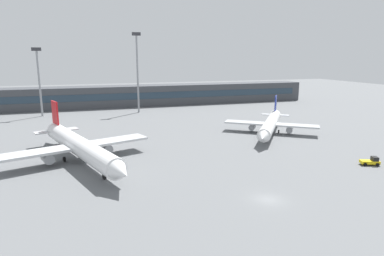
{
  "coord_description": "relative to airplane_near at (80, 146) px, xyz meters",
  "views": [
    {
      "loc": [
        -25.59,
        -41.5,
        21.26
      ],
      "look_at": [
        0.72,
        40.0,
        3.0
      ],
      "focal_mm": 31.16,
      "sensor_mm": 36.0,
      "label": 1
    }
  ],
  "objects": [
    {
      "name": "ground_plane",
      "position": [
        27.25,
        11.61,
        -3.31
      ],
      "size": [
        400.0,
        400.0,
        0.0
      ],
      "primitive_type": "plane",
      "color": "slate"
    },
    {
      "name": "airplane_near",
      "position": [
        0.0,
        0.0,
        0.0
      ],
      "size": [
        30.42,
        42.58,
        10.87
      ],
      "color": "white",
      "rests_on": "ground_plane"
    },
    {
      "name": "airplane_mid",
      "position": [
        50.86,
        10.7,
        -0.48
      ],
      "size": [
        25.5,
        31.76,
        9.3
      ],
      "color": "white",
      "rests_on": "ground_plane"
    },
    {
      "name": "floodlight_tower_east",
      "position": [
        21.45,
        59.41,
        13.96
      ],
      "size": [
        3.2,
        0.8,
        30.37
      ],
      "color": "gray",
      "rests_on": "ground_plane"
    },
    {
      "name": "baggage_tug_yellow",
      "position": [
        55.52,
        -20.11,
        -2.52
      ],
      "size": [
        3.9,
        2.82,
        1.75
      ],
      "color": "yellow",
      "rests_on": "ground_plane"
    },
    {
      "name": "terminal_building",
      "position": [
        27.25,
        78.42,
        1.19
      ],
      "size": [
        153.27,
        12.13,
        9.0
      ],
      "color": "#3F4247",
      "rests_on": "ground_plane"
    },
    {
      "name": "floodlight_tower_west",
      "position": [
        -13.64,
        61.8,
        10.99
      ],
      "size": [
        3.2,
        0.8,
        24.61
      ],
      "color": "gray",
      "rests_on": "ground_plane"
    }
  ]
}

